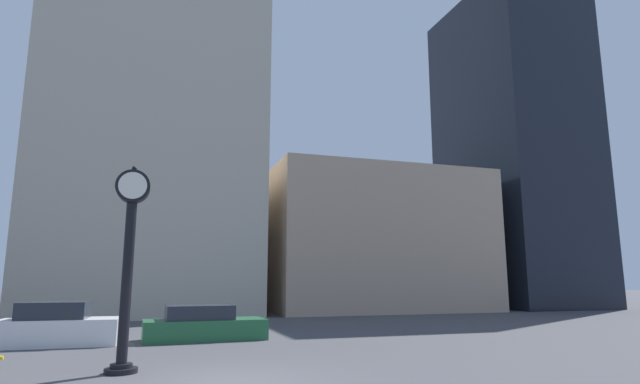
% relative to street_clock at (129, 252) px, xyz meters
% --- Properties ---
extents(ground_plane, '(200.00, 200.00, 0.00)m').
position_rel_street_clock_xyz_m(ground_plane, '(2.28, -1.85, -2.84)').
color(ground_plane, '#424247').
extents(building_tall_tower, '(13.59, 12.00, 30.32)m').
position_rel_street_clock_xyz_m(building_tall_tower, '(0.02, 22.15, 12.32)').
color(building_tall_tower, '#BCB29E').
rests_on(building_tall_tower, ground_plane).
extents(building_storefront_row, '(15.67, 12.00, 9.99)m').
position_rel_street_clock_xyz_m(building_storefront_row, '(15.80, 22.15, 2.15)').
color(building_storefront_row, tan).
rests_on(building_storefront_row, ground_plane).
extents(building_glass_modern, '(8.79, 12.00, 26.92)m').
position_rel_street_clock_xyz_m(building_glass_modern, '(29.70, 22.15, 10.62)').
color(building_glass_modern, black).
rests_on(building_glass_modern, ground_plane).
extents(street_clock, '(0.82, 0.76, 4.99)m').
position_rel_street_clock_xyz_m(street_clock, '(0.00, 0.00, 0.00)').
color(street_clock, black).
rests_on(street_clock, ground_plane).
extents(car_white, '(3.87, 1.90, 1.44)m').
position_rel_street_clock_xyz_m(car_white, '(-2.42, 6.07, -2.24)').
color(car_white, silver).
rests_on(car_white, ground_plane).
extents(car_green, '(4.44, 2.03, 1.25)m').
position_rel_street_clock_xyz_m(car_green, '(2.40, 6.19, -2.32)').
color(car_green, '#236038').
rests_on(car_green, ground_plane).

